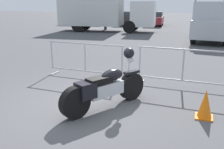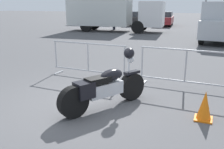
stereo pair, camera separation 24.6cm
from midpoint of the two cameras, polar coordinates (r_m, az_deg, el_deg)
The scene contains 12 objects.
ground_plane at distance 5.76m, azimuth -7.98°, elevation -6.78°, with size 120.00×120.00×0.00m, color #4C4C4F.
motorcycle at distance 5.38m, azimuth -2.77°, elevation -2.87°, with size 1.24×2.02×1.25m.
crowd_barrier_near at distance 7.68m, azimuth -7.10°, elevation 3.38°, with size 2.50×0.52×1.07m.
crowd_barrier_far at distance 6.89m, azimuth 14.94°, elevation 1.52°, with size 2.50×0.52×1.07m.
box_truck at distance 20.90m, azimuth -2.73°, elevation 14.31°, with size 7.90×3.08×2.98m.
delivery_van at distance 16.62m, azimuth 21.82°, elevation 11.46°, with size 2.45×5.17×2.31m.
parked_car_white at distance 29.30m, azimuth -8.57°, elevation 12.89°, with size 2.22×4.56×1.50m.
parked_car_blue at distance 28.49m, azimuth -2.65°, elevation 12.98°, with size 2.24×4.59×1.51m.
parked_car_black at distance 27.25m, azimuth 3.07°, elevation 12.75°, with size 2.11×4.33×1.42m.
parked_car_maroon at distance 26.71m, azimuth 9.44°, elevation 12.50°, with size 2.12×4.34×1.42m.
pedestrian at distance 22.20m, azimuth -1.85°, elevation 12.57°, with size 0.48×0.48×1.69m.
traffic_cone at distance 5.26m, azimuth 19.29°, elevation -6.45°, with size 0.34×0.34×0.59m.
Camera 1 is at (2.42, -4.72, 2.21)m, focal length 40.00 mm.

